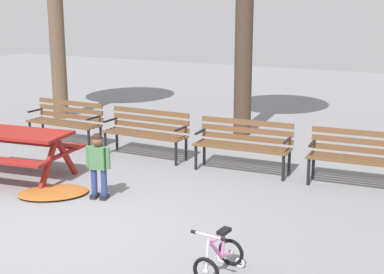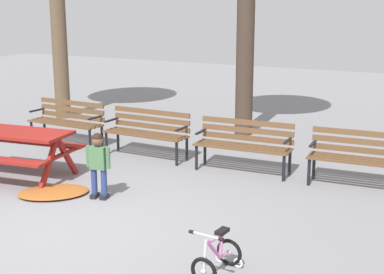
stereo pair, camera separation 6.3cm
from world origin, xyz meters
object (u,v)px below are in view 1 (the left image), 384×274
object	(u,v)px
park_bench_far_left	(67,119)
park_bench_far_right	(363,154)
child_standing	(98,161)
picnic_table	(14,142)
kids_bicycle	(219,257)
park_bench_right	(244,141)
park_bench_left	(147,129)

from	to	relation	value
park_bench_far_left	park_bench_far_right	size ratio (longest dim) A/B	0.99
park_bench_far_left	child_standing	distance (m)	3.36
picnic_table	kids_bicycle	distance (m)	4.53
park_bench_far_left	kids_bicycle	size ratio (longest dim) A/B	2.77
child_standing	kids_bicycle	world-z (taller)	child_standing
park_bench_far_right	kids_bicycle	distance (m)	3.67
park_bench_right	child_standing	bearing A→B (deg)	-120.80
kids_bicycle	park_bench_right	bearing A→B (deg)	108.73
park_bench_far_right	child_standing	world-z (taller)	child_standing
park_bench_far_left	child_standing	size ratio (longest dim) A/B	1.67
child_standing	kids_bicycle	xyz separation A→B (m)	(2.49, -1.29, -0.36)
park_bench_left	park_bench_far_right	world-z (taller)	same
park_bench_right	park_bench_far_left	bearing A→B (deg)	178.91
park_bench_right	park_bench_far_right	xyz separation A→B (m)	(1.90, 0.10, 0.00)
park_bench_right	picnic_table	bearing A→B (deg)	-146.70
picnic_table	park_bench_far_left	xyz separation A→B (m)	(-0.71, 2.10, -0.08)
park_bench_far_left	park_bench_left	distance (m)	1.90
picnic_table	child_standing	bearing A→B (deg)	-5.48
park_bench_right	park_bench_far_right	distance (m)	1.90
park_bench_far_left	park_bench_far_right	xyz separation A→B (m)	(5.69, 0.03, 0.00)
picnic_table	park_bench_far_right	world-z (taller)	park_bench_far_right
picnic_table	park_bench_far_right	size ratio (longest dim) A/B	1.21
picnic_table	child_standing	xyz separation A→B (m)	(1.78, -0.17, -0.03)
picnic_table	park_bench_far_left	distance (m)	2.22
picnic_table	park_bench_left	size ratio (longest dim) A/B	1.23
picnic_table	park_bench_left	world-z (taller)	park_bench_left
park_bench_right	kids_bicycle	bearing A→B (deg)	-71.27
park_bench_far_right	kids_bicycle	world-z (taller)	park_bench_far_right
park_bench_far_left	picnic_table	bearing A→B (deg)	-71.43
park_bench_far_left	park_bench_right	xyz separation A→B (m)	(3.79, -0.07, 0.00)
park_bench_far_right	child_standing	size ratio (longest dim) A/B	1.69
child_standing	park_bench_far_right	bearing A→B (deg)	35.60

